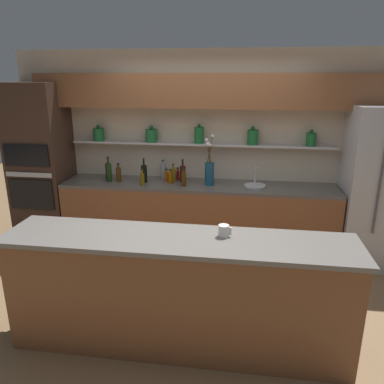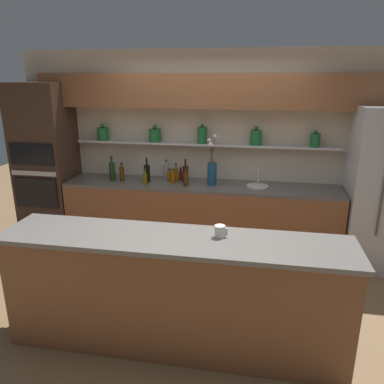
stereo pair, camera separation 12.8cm
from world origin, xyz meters
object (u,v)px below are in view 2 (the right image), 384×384
Objects in this scene: bottle_sauce_1 at (169,176)px; bottle_oil_5 at (145,178)px; bottle_sauce_11 at (181,174)px; coffee_mug at (220,231)px; bottle_spirit_8 at (122,173)px; oven_tower at (47,164)px; bottle_wine_9 at (112,171)px; flower_vase at (212,170)px; bottle_spirit_4 at (166,171)px; bottle_wine_0 at (147,173)px; sink_fixture at (258,185)px; bottle_spirit_3 at (186,178)px; bottle_sauce_7 at (173,177)px; bottle_oil_2 at (176,174)px; bottle_wine_6 at (186,174)px; bottle_wine_10 at (112,170)px.

bottle_sauce_1 is 0.35m from bottle_oil_5.
coffee_mug is (0.75, -2.00, 0.08)m from bottle_sauce_11.
bottle_sauce_11 is (0.76, 0.20, -0.03)m from bottle_spirit_8.
oven_tower is 0.97m from bottle_wine_9.
flower_vase is 2.44× the size of bottle_spirit_4.
bottle_wine_0 is 0.45m from bottle_sauce_11.
bottle_oil_5 reaches higher than bottle_sauce_1.
sink_fixture is 1.04m from bottle_sauce_11.
bottle_spirit_3 is at bearing -41.38° from bottle_spirit_4.
bottle_oil_5 is at bearing -141.23° from bottle_sauce_1.
flower_vase reaches higher than bottle_oil_5.
flower_vase is 2.71× the size of bottle_spirit_3.
flower_vase is 0.61m from sink_fixture.
bottle_wine_9 reaches higher than bottle_spirit_3.
bottle_oil_2 is at bearing 73.82° from bottle_sauce_7.
bottle_spirit_4 is at bearing 57.03° from bottle_oil_5.
bottle_spirit_8 reaches higher than coffee_mug.
bottle_sauce_11 is 2.13m from coffee_mug.
bottle_sauce_11 is (-0.08, 0.09, -0.04)m from bottle_wine_6.
bottle_wine_0 is 0.96× the size of bottle_wine_9.
flower_vase is 0.38m from bottle_wine_6.
bottle_wine_6 is at bearing -0.61° from bottle_wine_10.
bottle_sauce_7 is 0.77× the size of bottle_spirit_8.
bottle_sauce_11 is (1.86, 0.17, -0.10)m from oven_tower.
bottle_wine_0 is 0.30m from bottle_sauce_1.
oven_tower is 7.09× the size of bottle_wine_10.
bottle_wine_6 is 2.02m from coffee_mug.
oven_tower is at bearing -179.75° from sink_fixture.
bottle_spirit_8 is at bearing -165.46° from bottle_sauce_11.
bottle_sauce_7 is at bearing -177.71° from flower_vase.
bottle_wine_9 is at bearing -178.95° from flower_vase.
bottle_spirit_8 reaches higher than bottle_sauce_7.
coffee_mug is (-0.28, -1.84, 0.12)m from sink_fixture.
bottle_spirit_4 is 1.55× the size of bottle_sauce_11.
bottle_wine_9 is at bearing -178.88° from sink_fixture.
bottle_sauce_7 is at bearing -108.12° from bottle_sauce_11.
flower_vase is 0.68m from bottle_spirit_4.
bottle_spirit_4 is at bearing 164.12° from flower_vase.
bottle_sauce_7 is (-0.51, -0.02, -0.12)m from flower_vase.
bottle_wine_6 is at bearing 167.38° from flower_vase.
coffee_mug is at bearing -65.82° from bottle_sauce_7.
flower_vase is at bearing 8.96° from bottle_oil_5.
oven_tower is at bearing 145.00° from coffee_mug.
bottle_spirit_8 is 0.75× the size of bottle_wine_9.
bottle_sauce_1 is 0.10m from bottle_oil_2.
bottle_sauce_7 is 0.20m from bottle_sauce_11.
bottle_sauce_7 is at bearing 0.30° from bottle_wine_9.
bottle_sauce_1 is 0.68× the size of bottle_spirit_8.
bottle_sauce_1 is at bearing 124.37° from bottle_sauce_7.
bottle_spirit_4 reaches higher than bottle_sauce_7.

